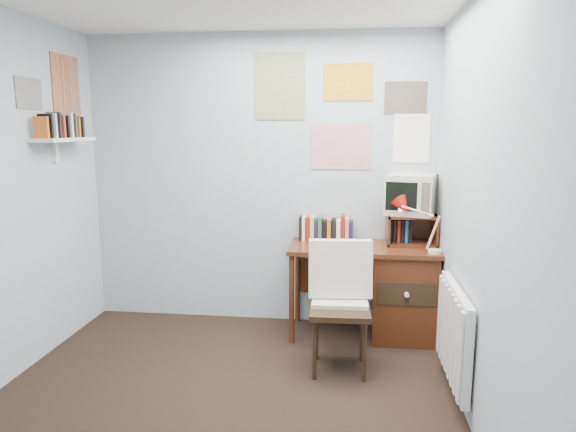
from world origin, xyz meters
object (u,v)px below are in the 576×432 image
desk_chair (340,310)px  wall_shelf (64,140)px  desk (396,289)px  radiator (454,334)px  crt_tv (411,192)px  tv_riser (411,229)px  desk_lamp (436,229)px

desk_chair → wall_shelf: (-2.13, 0.28, 1.17)m
desk → desk_chair: bearing=-123.8°
radiator → wall_shelf: bearing=169.1°
crt_tv → radiator: (0.18, -1.06, -0.77)m
wall_shelf → crt_tv: bearing=10.8°
radiator → tv_riser: bearing=99.3°
desk_lamp → crt_tv: size_ratio=1.00×
radiator → wall_shelf: 3.15m
desk → tv_riser: 0.51m
desk → desk_chair: desk_chair is taller
desk_lamp → wall_shelf: size_ratio=0.61×
crt_tv → wall_shelf: wall_shelf is taller
tv_riser → desk: bearing=-137.0°
wall_shelf → desk: bearing=8.4°
desk_lamp → radiator: size_ratio=0.47×
tv_riser → desk_lamp: bearing=-62.5°
desk → wall_shelf: bearing=-171.6°
desk_chair → crt_tv: size_ratio=2.37×
desk_chair → desk: bearing=54.4°
crt_tv → radiator: 1.32m
tv_riser → radiator: bearing=-80.7°
tv_riser → wall_shelf: size_ratio=0.65×
tv_riser → wall_shelf: bearing=-169.7°
radiator → wall_shelf: (-2.86, 0.55, 1.20)m
desk_chair → desk_lamp: (0.71, 0.48, 0.50)m
desk_chair → tv_riser: bearing=52.2°
desk_lamp → wall_shelf: (-2.84, -0.20, 0.67)m
radiator → wall_shelf: size_ratio=1.29×
desk_lamp → radiator: desk_lamp is taller
desk → radiator: desk is taller
tv_riser → radiator: 1.15m
desk → tv_riser: bearing=43.0°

